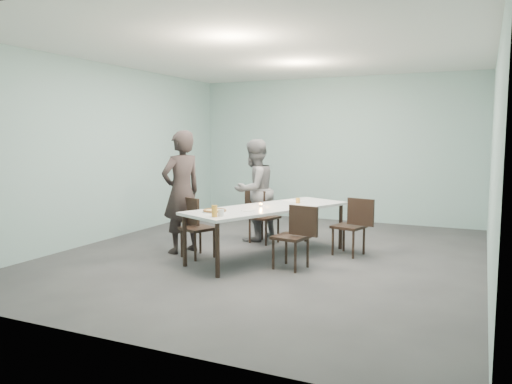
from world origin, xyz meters
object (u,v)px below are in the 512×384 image
at_px(chair_near_left, 194,223).
at_px(amber_tumbler, 298,201).
at_px(chair_far_right, 354,222).
at_px(pizza, 215,211).
at_px(side_plate, 247,210).
at_px(chair_near_right, 296,232).
at_px(chair_far_left, 260,213).
at_px(tealight, 261,206).
at_px(diner_near, 182,192).
at_px(water_tumbler, 221,213).
at_px(diner_far, 254,190).
at_px(table, 268,211).
at_px(beer_glass, 214,211).

relative_size(chair_near_left, amber_tumbler, 10.88).
xyz_separation_m(chair_near_left, chair_far_right, (2.13, 1.02, 0.00)).
xyz_separation_m(pizza, side_plate, (0.35, 0.29, -0.01)).
xyz_separation_m(chair_near_right, amber_tumbler, (-0.35, 1.04, 0.29)).
bearing_deg(side_plate, chair_far_left, 107.04).
bearing_deg(tealight, amber_tumbler, 60.52).
bearing_deg(diner_near, chair_near_right, 105.82).
distance_m(chair_near_right, water_tumbler, 1.04).
height_order(diner_near, diner_far, diner_near).
bearing_deg(diner_near, chair_far_left, 167.88).
bearing_deg(chair_near_left, water_tumbler, -15.81).
relative_size(chair_near_right, pizza, 2.56).
height_order(table, pizza, pizza).
bearing_deg(table, side_plate, -102.61).
height_order(chair_far_left, chair_far_right, same).
bearing_deg(water_tumbler, side_plate, 79.46).
xyz_separation_m(chair_near_left, pizza, (0.55, -0.36, 0.27)).
bearing_deg(diner_near, table, 123.44).
bearing_deg(diner_far, diner_near, -7.00).
height_order(diner_far, side_plate, diner_far).
relative_size(table, chair_far_right, 3.15).
bearing_deg(pizza, diner_near, 149.26).
height_order(chair_far_right, tealight, chair_far_right).
distance_m(chair_near_left, chair_far_left, 1.40).
bearing_deg(chair_far_right, beer_glass, 65.22).
relative_size(pizza, beer_glass, 2.27).
relative_size(beer_glass, water_tumbler, 1.67).
distance_m(chair_near_right, amber_tumbler, 1.13).
xyz_separation_m(table, water_tumbler, (-0.21, -1.05, 0.10)).
height_order(chair_far_left, pizza, chair_far_left).
bearing_deg(chair_near_left, side_plate, 18.42).
bearing_deg(beer_glass, amber_tumbler, 72.73).
relative_size(table, chair_near_left, 3.15).
distance_m(chair_far_left, chair_near_right, 1.79).
bearing_deg(water_tumbler, chair_far_right, 51.08).
bearing_deg(table, chair_near_left, -157.53).
height_order(table, chair_near_right, chair_near_right).
distance_m(diner_near, tealight, 1.26).
height_order(diner_near, tealight, diner_near).
xyz_separation_m(beer_glass, amber_tumbler, (0.52, 1.69, -0.03)).
height_order(table, tealight, tealight).
distance_m(chair_far_left, amber_tumbler, 0.91).
bearing_deg(tealight, side_plate, -92.19).
height_order(chair_near_left, chair_near_right, same).
relative_size(chair_near_right, beer_glass, 5.80).
distance_m(chair_far_right, diner_far, 1.90).
xyz_separation_m(chair_far_left, diner_far, (-0.16, 0.11, 0.36)).
relative_size(chair_far_left, water_tumbler, 9.67).
distance_m(chair_near_left, beer_glass, 1.08).
height_order(diner_near, water_tumbler, diner_near).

